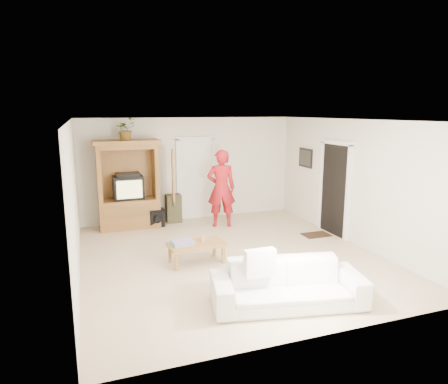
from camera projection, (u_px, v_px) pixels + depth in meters
The scene contains 19 objects.
floor at pixel (230, 256), 7.73m from camera, with size 6.00×6.00×0.00m, color tan.
ceiling at pixel (231, 120), 7.21m from camera, with size 6.00×6.00×0.00m, color white.
wall_back at pixel (190, 169), 10.24m from camera, with size 5.50×5.50×0.00m, color silver.
wall_front at pixel (319, 238), 4.70m from camera, with size 5.50×5.50×0.00m, color silver.
wall_left at pixel (74, 201), 6.57m from camera, with size 6.00×6.00×0.00m, color silver.
wall_right at pixel (353, 182), 8.37m from camera, with size 6.00×6.00×0.00m, color silver.
armoire at pixel (129, 190), 9.49m from camera, with size 1.82×1.14×2.10m.
door_back at pixel (196, 180), 10.32m from camera, with size 0.85×0.05×2.04m, color white.
doorway_right at pixel (335, 190), 8.97m from camera, with size 0.05×0.90×2.04m, color black.
framed_picture at pixel (306, 158), 10.06m from camera, with size 0.03×0.60×0.48m, color black.
doormat at pixel (316, 235), 9.03m from camera, with size 0.60×0.40×0.02m, color #382316.
plant at pixel (126, 129), 9.17m from camera, with size 0.46×0.40×0.51m, color #4C7238.
man at pixel (221, 188), 9.58m from camera, with size 0.68×0.45×1.87m, color #A6161D.
sofa at pixel (288, 284), 5.74m from camera, with size 2.17×0.85×0.63m, color white.
coffee_table at pixel (196, 246), 7.33m from camera, with size 1.06×0.63×0.38m.
towel at pixel (182, 243), 7.23m from camera, with size 0.38×0.28×0.08m, color #C4416D.
candle at pixel (203, 239), 7.40m from camera, with size 0.08×0.08×0.10m, color tan.
backpack_black at pixel (157, 218), 9.62m from camera, with size 0.36×0.21×0.44m, color black, non-canonical shape.
backpack_olive at pixel (173, 208), 10.05m from camera, with size 0.37×0.28×0.71m, color #47442B, non-canonical shape.
Camera 1 is at (-2.55, -6.87, 2.77)m, focal length 32.00 mm.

